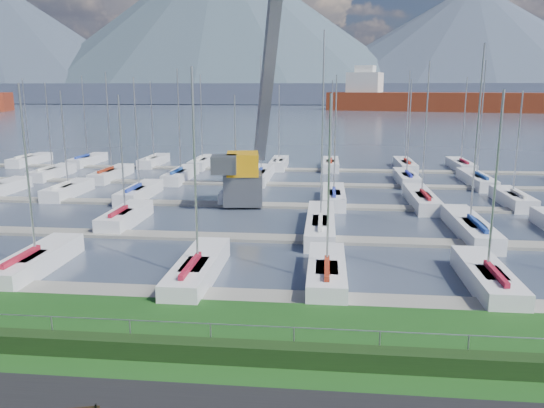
# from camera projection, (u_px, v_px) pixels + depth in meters

# --- Properties ---
(path) EXTENTS (160.00, 2.00, 0.04)m
(path) POSITION_uv_depth(u_px,v_px,m) (222.00, 404.00, 16.22)
(path) COLOR black
(path) RESTS_ON grass
(water) EXTENTS (800.00, 540.00, 0.20)m
(water) POSITION_uv_depth(u_px,v_px,m) (321.00, 107.00, 271.85)
(water) COLOR #3D485A
(hedge) EXTENTS (80.00, 0.70, 0.70)m
(hedge) POSITION_uv_depth(u_px,v_px,m) (236.00, 352.00, 18.68)
(hedge) COLOR black
(hedge) RESTS_ON grass
(fence) EXTENTS (80.00, 0.04, 0.04)m
(fence) POSITION_uv_depth(u_px,v_px,m) (238.00, 325.00, 18.88)
(fence) COLOR #919499
(fence) RESTS_ON grass
(foothill) EXTENTS (900.00, 80.00, 12.00)m
(foothill) POSITION_uv_depth(u_px,v_px,m) (322.00, 93.00, 338.49)
(foothill) COLOR #434C62
(foothill) RESTS_ON water
(mountains) EXTENTS (1190.00, 360.00, 115.00)m
(mountains) POSITION_uv_depth(u_px,v_px,m) (334.00, 38.00, 401.54)
(mountains) COLOR #3F475D
(mountains) RESTS_ON water
(docks) EXTENTS (90.00, 41.60, 0.25)m
(docks) POSITION_uv_depth(u_px,v_px,m) (289.00, 206.00, 44.45)
(docks) COLOR slate
(docks) RESTS_ON water
(crane) EXTENTS (6.37, 13.22, 22.35)m
(crane) POSITION_uv_depth(u_px,v_px,m) (250.00, 138.00, 44.76)
(crane) COLOR slate
(crane) RESTS_ON water
(cargo_ship_mid) EXTENTS (101.69, 44.00, 21.50)m
(cargo_ship_mid) POSITION_uv_depth(u_px,v_px,m) (436.00, 102.00, 225.09)
(cargo_ship_mid) COLOR maroon
(cargo_ship_mid) RESTS_ON water
(sailboat_fleet) EXTENTS (75.83, 49.14, 13.65)m
(sailboat_fleet) POSITION_uv_depth(u_px,v_px,m) (274.00, 137.00, 46.24)
(sailboat_fleet) COLOR #2042A0
(sailboat_fleet) RESTS_ON water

